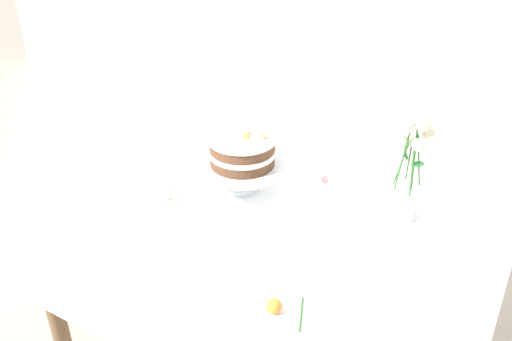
% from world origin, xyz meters
% --- Properties ---
extents(dining_table, '(1.40, 1.00, 0.74)m').
position_xyz_m(dining_table, '(0.00, -0.02, 0.65)').
color(dining_table, white).
rests_on(dining_table, ground).
extents(linen_napkin, '(0.37, 0.37, 0.00)m').
position_xyz_m(linen_napkin, '(-0.13, 0.07, 0.74)').
color(linen_napkin, white).
rests_on(linen_napkin, dining_table).
extents(cake_stand, '(0.29, 0.29, 0.10)m').
position_xyz_m(cake_stand, '(-0.13, 0.07, 0.82)').
color(cake_stand, silver).
rests_on(cake_stand, linen_napkin).
extents(layer_cake, '(0.22, 0.22, 0.11)m').
position_xyz_m(layer_cake, '(-0.13, 0.07, 0.89)').
color(layer_cake, brown).
rests_on(layer_cake, cake_stand).
extents(flower_vase, '(0.11, 0.12, 0.35)m').
position_xyz_m(flower_vase, '(0.37, 0.17, 0.89)').
color(flower_vase, silver).
rests_on(flower_vase, dining_table).
extents(teacup, '(0.12, 0.11, 0.05)m').
position_xyz_m(teacup, '(-0.33, -0.11, 0.76)').
color(teacup, silver).
rests_on(teacup, dining_table).
extents(fallen_rose, '(0.11, 0.11, 0.04)m').
position_xyz_m(fallen_rose, '(0.23, -0.37, 0.76)').
color(fallen_rose, '#2D6028').
rests_on(fallen_rose, dining_table).
extents(loose_petal_0, '(0.04, 0.05, 0.00)m').
position_xyz_m(loose_petal_0, '(0.08, 0.26, 0.74)').
color(loose_petal_0, pink).
rests_on(loose_petal_0, dining_table).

